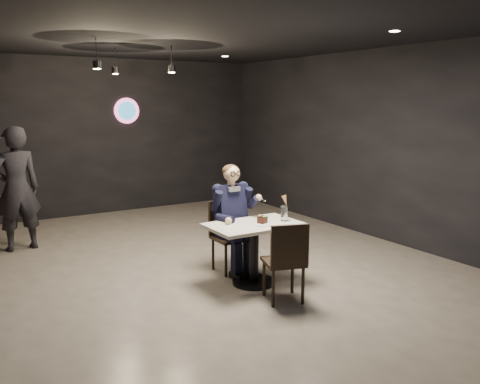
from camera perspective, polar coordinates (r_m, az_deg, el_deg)
floor at (r=6.31m, az=-5.41°, el=-10.18°), size 9.00×9.00×0.00m
wall_sign at (r=10.36m, az=-12.61°, el=8.90°), size 0.50×0.06×0.50m
pendant_lights at (r=7.80m, az=-12.50°, el=15.03°), size 1.40×1.20×0.36m
main_table at (r=6.17m, az=1.56°, el=-6.95°), size 1.10×0.70×0.75m
chair_far at (r=6.59m, az=-1.05°, el=-5.04°), size 0.42×0.46×0.92m
chair_near at (r=5.67m, az=4.90°, el=-7.64°), size 0.54×0.57×0.92m
seated_man at (r=6.53m, az=-1.06°, el=-2.84°), size 0.60×0.80×1.44m
dessert_plate at (r=6.01m, az=2.51°, el=-3.65°), size 0.21×0.21×0.01m
cake_slice at (r=6.04m, az=2.53°, el=-3.15°), size 0.12×0.11×0.07m
mint_leaf at (r=6.02m, az=2.77°, el=-2.77°), size 0.06×0.04×0.01m
sundae_glass at (r=6.20m, az=4.98°, el=-2.40°), size 0.08×0.08×0.19m
wafer_cone at (r=6.20m, az=5.10°, el=-0.96°), size 0.08×0.08×0.13m
passerby at (r=8.14m, az=-23.80°, el=0.33°), size 0.72×0.51×1.84m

